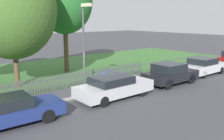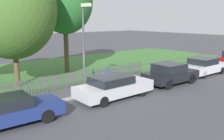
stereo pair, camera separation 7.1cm
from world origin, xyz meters
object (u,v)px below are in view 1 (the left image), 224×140
at_px(covered_motorcycle, 107,77).
at_px(tree_mid_park, 64,2).
at_px(parked_car_black_saloon, 8,111).
at_px(street_lamp, 85,37).
at_px(parked_car_red_compact, 170,74).
at_px(parked_car_white_van, 203,66).
at_px(parked_car_navy_estate, 114,87).
at_px(tree_behind_motorcycle, 12,9).

distance_m(covered_motorcycle, tree_mid_park, 7.82).
height_order(parked_car_black_saloon, street_lamp, street_lamp).
height_order(covered_motorcycle, tree_mid_park, tree_mid_park).
distance_m(covered_motorcycle, street_lamp, 3.29).
bearing_deg(parked_car_black_saloon, parked_car_red_compact, 1.76).
xyz_separation_m(parked_car_black_saloon, parked_car_white_van, (15.20, 0.13, 0.04)).
xyz_separation_m(parked_car_white_van, street_lamp, (-10.13, 1.71, 2.64)).
xyz_separation_m(parked_car_navy_estate, covered_motorcycle, (1.21, 2.13, 0.00)).
height_order(parked_car_red_compact, tree_behind_motorcycle, tree_behind_motorcycle).
distance_m(parked_car_red_compact, covered_motorcycle, 4.32).
distance_m(parked_car_navy_estate, street_lamp, 3.29).
relative_size(parked_car_white_van, tree_behind_motorcycle, 0.50).
xyz_separation_m(parked_car_red_compact, tree_mid_park, (-3.31, 8.18, 4.98)).
distance_m(parked_car_black_saloon, tree_behind_motorcycle, 7.67).
bearing_deg(parked_car_red_compact, parked_car_navy_estate, -179.36).
distance_m(parked_car_black_saloon, tree_mid_park, 12.08).
distance_m(covered_motorcycle, tree_behind_motorcycle, 7.27).
xyz_separation_m(parked_car_navy_estate, tree_mid_park, (1.60, 8.07, 5.06)).
distance_m(parked_car_white_van, covered_motorcycle, 8.47).
distance_m(parked_car_white_van, street_lamp, 10.61).
xyz_separation_m(parked_car_black_saloon, tree_behind_motorcycle, (2.43, 5.84, 4.34)).
bearing_deg(covered_motorcycle, parked_car_red_compact, -32.54).
height_order(parked_car_white_van, tree_mid_park, tree_mid_park).
xyz_separation_m(parked_car_red_compact, tree_behind_motorcycle, (-8.25, 5.90, 4.25)).
relative_size(parked_car_red_compact, street_lamp, 0.76).
bearing_deg(parked_car_white_van, tree_behind_motorcycle, 156.46).
relative_size(parked_car_black_saloon, covered_motorcycle, 2.42).
bearing_deg(parked_car_black_saloon, covered_motorcycle, 19.39).
relative_size(parked_car_navy_estate, covered_motorcycle, 2.48).
bearing_deg(parked_car_black_saloon, parked_car_white_van, 2.57).
bearing_deg(parked_car_white_van, tree_mid_park, 135.00).
bearing_deg(tree_mid_park, tree_behind_motorcycle, -155.25).
bearing_deg(parked_car_red_compact, street_lamp, 163.17).
distance_m(parked_car_red_compact, tree_behind_motorcycle, 11.00).
relative_size(parked_car_black_saloon, parked_car_white_van, 1.08).
relative_size(covered_motorcycle, tree_behind_motorcycle, 0.22).
distance_m(parked_car_white_van, tree_behind_motorcycle, 14.63).
bearing_deg(covered_motorcycle, street_lamp, -171.51).
height_order(tree_behind_motorcycle, street_lamp, tree_behind_motorcycle).
bearing_deg(parked_car_white_van, street_lamp, 171.00).
relative_size(tree_behind_motorcycle, street_lamp, 1.56).
xyz_separation_m(parked_car_black_saloon, parked_car_navy_estate, (5.76, 0.05, 0.01)).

